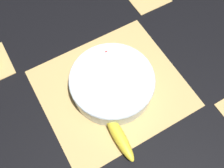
# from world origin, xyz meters

# --- Properties ---
(ground_plane) EXTENTS (6.00, 6.00, 0.00)m
(ground_plane) POSITION_xyz_m (0.00, 0.00, 0.00)
(ground_plane) COLOR black
(bamboo_mat_center) EXTENTS (0.48, 0.43, 0.01)m
(bamboo_mat_center) POSITION_xyz_m (-0.00, 0.00, 0.00)
(bamboo_mat_center) COLOR tan
(bamboo_mat_center) RESTS_ON ground_plane
(fruit_salad_bowl) EXTENTS (0.28, 0.28, 0.07)m
(fruit_salad_bowl) POSITION_xyz_m (-0.00, 0.00, 0.05)
(fruit_salad_bowl) COLOR silver
(fruit_salad_bowl) RESTS_ON bamboo_mat_center
(whole_banana) EXTENTS (0.04, 0.18, 0.04)m
(whole_banana) POSITION_xyz_m (-0.07, -0.16, 0.03)
(whole_banana) COLOR yellow
(whole_banana) RESTS_ON bamboo_mat_center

